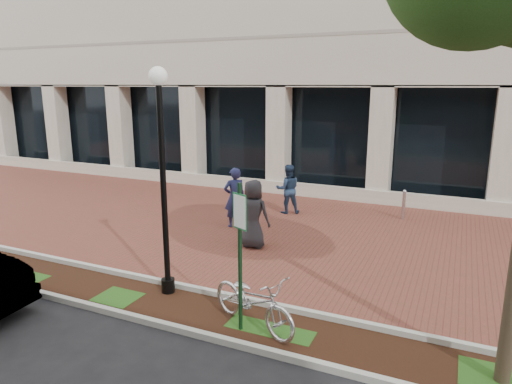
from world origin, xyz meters
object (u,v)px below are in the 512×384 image
at_px(bollard, 404,204).
at_px(locked_bicycle, 253,300).
at_px(parking_sign, 240,240).
at_px(pedestrian_right, 253,214).
at_px(lamppost, 163,171).
at_px(pedestrian_left, 235,198).
at_px(pedestrian_mid, 288,189).

bearing_deg(bollard, locked_bicycle, -101.14).
distance_m(parking_sign, pedestrian_right, 4.34).
bearing_deg(parking_sign, lamppost, -175.65).
height_order(parking_sign, pedestrian_left, parking_sign).
relative_size(parking_sign, pedestrian_mid, 1.60).
bearing_deg(pedestrian_left, lamppost, 56.52).
bearing_deg(parking_sign, pedestrian_left, 142.08).
bearing_deg(pedestrian_mid, pedestrian_left, 37.26).
xyz_separation_m(lamppost, locked_bicycle, (2.22, -0.55, -2.06)).
bearing_deg(pedestrian_mid, bollard, 163.88).
bearing_deg(pedestrian_right, locked_bicycle, 116.66).
relative_size(pedestrian_left, pedestrian_mid, 1.10).
xyz_separation_m(locked_bicycle, pedestrian_mid, (-2.07, 7.28, 0.31)).
bearing_deg(pedestrian_left, parking_sign, 74.76).
bearing_deg(lamppost, pedestrian_left, 99.62).
xyz_separation_m(pedestrian_left, pedestrian_mid, (0.94, 2.10, -0.08)).
height_order(parking_sign, lamppost, lamppost).
distance_m(pedestrian_left, bollard, 5.46).
height_order(lamppost, pedestrian_right, lamppost).
height_order(locked_bicycle, pedestrian_mid, pedestrian_mid).
height_order(locked_bicycle, pedestrian_left, pedestrian_left).
bearing_deg(lamppost, parking_sign, -19.87).
distance_m(parking_sign, bollard, 8.55).
xyz_separation_m(lamppost, pedestrian_left, (-0.79, 4.63, -1.67)).
bearing_deg(parking_sign, pedestrian_right, 135.87).
bearing_deg(pedestrian_right, pedestrian_left, -46.12).
relative_size(locked_bicycle, pedestrian_mid, 1.19).
relative_size(lamppost, locked_bicycle, 2.30).
height_order(pedestrian_left, pedestrian_right, pedestrian_right).
bearing_deg(bollard, pedestrian_right, -127.71).
xyz_separation_m(pedestrian_left, bollard, (4.60, 2.91, -0.41)).
relative_size(lamppost, bollard, 4.61).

